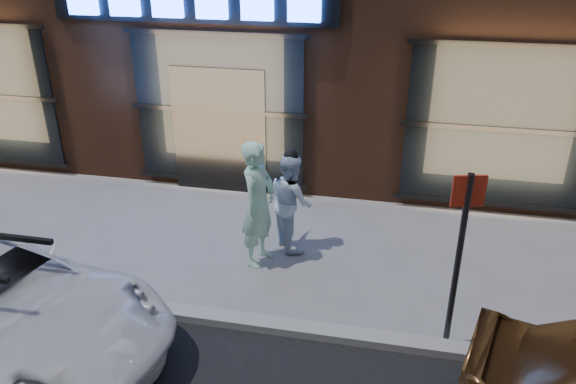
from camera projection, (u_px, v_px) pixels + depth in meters
The scene contains 5 objects.
ground at pixel (134, 310), 7.59m from camera, with size 90.00×90.00×0.00m, color slate.
curb at pixel (133, 306), 7.57m from camera, with size 60.00×0.25×0.12m, color gray.
man_bowtie at pixel (258, 204), 8.29m from camera, with size 0.71×0.47×1.95m, color #BEFAD5.
man_cap at pixel (291, 201), 8.80m from camera, with size 0.77×0.60×1.59m, color silver.
sign_post at pixel (460, 248), 6.36m from camera, with size 0.37×0.12×2.32m.
Camera 1 is at (3.30, -5.60, 4.73)m, focal length 35.00 mm.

